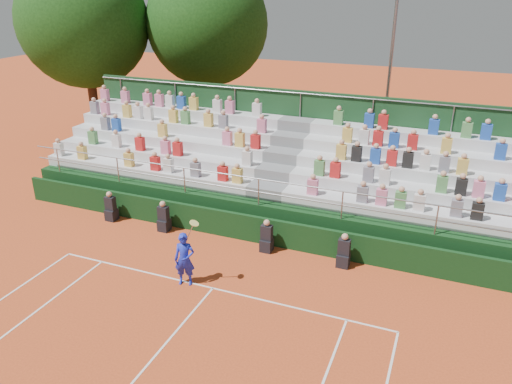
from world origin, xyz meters
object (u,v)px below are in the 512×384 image
at_px(tennis_player, 185,259).
at_px(tree_east, 207,24).
at_px(tree_west, 84,23).
at_px(floodlight_mast, 391,60).

relative_size(tennis_player, tree_east, 0.23).
xyz_separation_m(tree_west, floodlight_mast, (15.88, 2.65, -1.42)).
distance_m(tennis_player, tree_west, 17.51).
xyz_separation_m(tree_east, floodlight_mast, (10.11, -0.54, -1.29)).
relative_size(tree_west, floodlight_mast, 1.13).
xyz_separation_m(tennis_player, tree_west, (-12.16, 11.25, 5.66)).
height_order(tree_west, floodlight_mast, tree_west).
height_order(tennis_player, tree_west, tree_west).
xyz_separation_m(tennis_player, floodlight_mast, (3.71, 13.90, 4.24)).
bearing_deg(tennis_player, floodlight_mast, 75.05).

